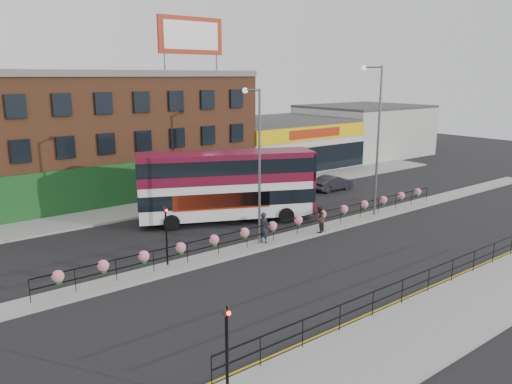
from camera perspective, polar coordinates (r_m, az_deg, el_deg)
ground at (r=31.31m, az=3.39°, el=-5.45°), size 120.00×120.00×0.00m
south_pavement at (r=24.27m, az=22.83°, el=-12.05°), size 60.00×4.00×0.15m
north_pavement at (r=40.71m, az=-7.80°, el=-1.04°), size 60.00×4.00×0.15m
median at (r=31.29m, az=3.39°, el=-5.32°), size 60.00×1.60×0.15m
yellow_line_inner at (r=25.35m, az=18.24°, el=-10.72°), size 60.00×0.10×0.01m
yellow_line_outer at (r=25.26m, az=18.58°, el=-10.84°), size 60.00×0.10×0.01m
brick_building at (r=45.27m, az=-17.55°, el=6.41°), size 25.00×12.21×10.30m
supermarket at (r=55.68m, az=2.33°, el=5.60°), size 15.00×12.25×5.30m
warehouse_east at (r=66.11m, az=12.18°, el=6.96°), size 14.50×12.00×6.30m
billboard at (r=43.43m, az=-7.46°, el=17.29°), size 6.00×0.29×4.40m
median_railing at (r=30.99m, az=3.41°, el=-3.62°), size 30.04×0.56×1.23m
south_railing at (r=23.24m, az=16.41°, el=-10.26°), size 20.04×0.05×1.12m
double_decker_bus at (r=34.46m, az=-3.32°, el=1.47°), size 12.17×7.66×4.90m
car at (r=44.87m, az=8.73°, el=1.04°), size 1.50×4.10×1.34m
pedestrian_a at (r=29.98m, az=0.90°, el=-4.07°), size 0.92×0.80×1.90m
pedestrian_b at (r=32.19m, az=7.24°, el=-3.11°), size 1.33×1.27×1.74m
lamp_column_west at (r=29.04m, az=0.11°, el=4.43°), size 0.33×1.61×9.15m
lamp_column_east at (r=36.19m, az=13.52°, el=7.11°), size 0.38×1.85×10.53m
traffic_light_south at (r=15.54m, az=-3.36°, el=-15.83°), size 0.15×0.28×3.65m
traffic_light_median at (r=26.55m, az=-10.25°, el=-3.50°), size 0.15×0.28×3.65m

